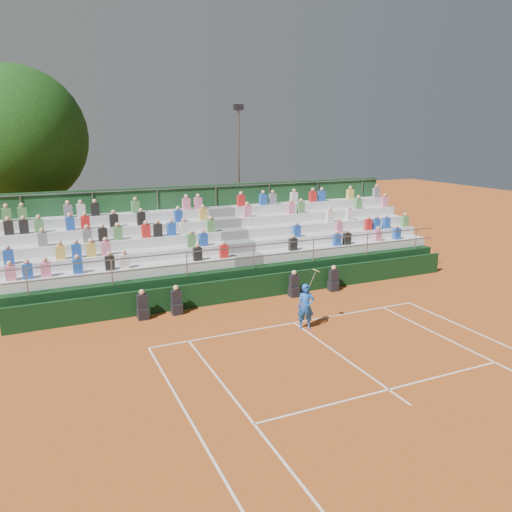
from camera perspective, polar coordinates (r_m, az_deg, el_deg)
name	(u,v)px	position (r m, az deg, el deg)	size (l,w,h in m)	color
ground	(294,323)	(18.96, 4.39, -7.63)	(90.00, 90.00, 0.00)	#B2521D
courtside_wall	(259,287)	(21.49, 0.33, -3.54)	(20.00, 0.15, 1.00)	black
line_officials	(242,293)	(20.73, -1.61, -4.28)	(8.98, 0.40, 1.19)	black
grandstand	(231,257)	(24.19, -2.91, -0.13)	(20.00, 5.20, 4.40)	black
tennis_player	(306,306)	(18.18, 5.72, -5.76)	(0.89, 0.60, 2.22)	blue
tree_east	(16,137)	(28.32, -25.77, 12.11)	(7.03, 7.03, 10.24)	#3A2815
floodlight_mast	(239,166)	(30.93, -1.98, 10.27)	(0.60, 0.25, 8.58)	gray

